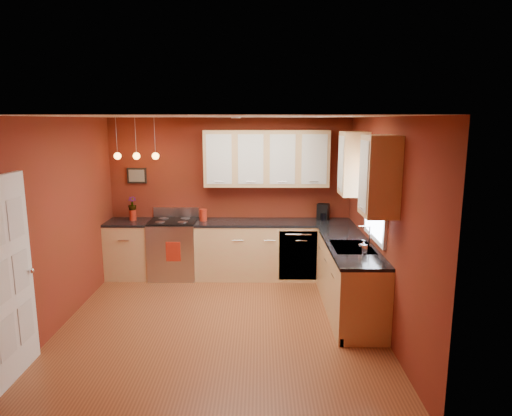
{
  "coord_description": "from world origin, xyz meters",
  "views": [
    {
      "loc": [
        0.5,
        -5.43,
        2.57
      ],
      "look_at": [
        0.44,
        1.0,
        1.32
      ],
      "focal_mm": 32.0,
      "sensor_mm": 36.0,
      "label": 1
    }
  ],
  "objects_px": {
    "red_canister": "(203,215)",
    "gas_range": "(174,248)",
    "coffee_maker": "(323,212)",
    "soap_pump": "(363,247)",
    "sink": "(352,249)"
  },
  "relations": [
    {
      "from": "gas_range",
      "to": "red_canister",
      "type": "height_order",
      "value": "red_canister"
    },
    {
      "from": "coffee_maker",
      "to": "gas_range",
      "type": "bearing_deg",
      "value": -154.77
    },
    {
      "from": "coffee_maker",
      "to": "soap_pump",
      "type": "height_order",
      "value": "coffee_maker"
    },
    {
      "from": "gas_range",
      "to": "sink",
      "type": "relative_size",
      "value": 1.59
    },
    {
      "from": "red_canister",
      "to": "soap_pump",
      "type": "bearing_deg",
      "value": -39.94
    },
    {
      "from": "sink",
      "to": "soap_pump",
      "type": "bearing_deg",
      "value": -78.03
    },
    {
      "from": "sink",
      "to": "red_canister",
      "type": "height_order",
      "value": "sink"
    },
    {
      "from": "red_canister",
      "to": "gas_range",
      "type": "bearing_deg",
      "value": -176.65
    },
    {
      "from": "sink",
      "to": "red_canister",
      "type": "relative_size",
      "value": 3.67
    },
    {
      "from": "gas_range",
      "to": "soap_pump",
      "type": "relative_size",
      "value": 6.36
    },
    {
      "from": "coffee_maker",
      "to": "soap_pump",
      "type": "bearing_deg",
      "value": -61.36
    },
    {
      "from": "red_canister",
      "to": "coffee_maker",
      "type": "distance_m",
      "value": 1.97
    },
    {
      "from": "soap_pump",
      "to": "gas_range",
      "type": "bearing_deg",
      "value": 146.05
    },
    {
      "from": "sink",
      "to": "coffee_maker",
      "type": "xyz_separation_m",
      "value": [
        -0.16,
        1.64,
        0.15
      ]
    },
    {
      "from": "sink",
      "to": "coffee_maker",
      "type": "bearing_deg",
      "value": 95.67
    }
  ]
}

